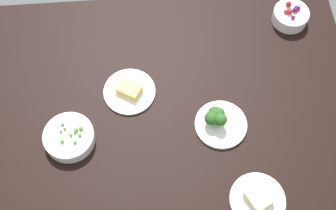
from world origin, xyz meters
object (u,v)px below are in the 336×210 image
plate_cheese (129,91)px  bowl_berries (291,16)px  plate_broccoli (219,121)px  bowl_peas (69,137)px  plate_sandwich (258,199)px

plate_cheese → bowl_berries: 68.26cm
plate_broccoli → bowl_berries: size_ratio=1.31×
bowl_berries → plate_broccoli: bearing=51.7°
bowl_peas → bowl_berries: size_ratio=1.25×
plate_sandwich → bowl_berries: 72.95cm
bowl_berries → plate_cheese: bearing=23.2°
plate_broccoli → plate_cheese: (29.75, -14.71, -1.49)cm
plate_cheese → plate_sandwich: 57.05cm
bowl_peas → plate_sandwich: 64.41cm
plate_broccoli → plate_cheese: size_ratio=0.97×
plate_broccoli → bowl_peas: size_ratio=1.05×
bowl_peas → plate_cheese: bearing=-141.0°
plate_sandwich → bowl_berries: (-24.01, -68.87, 1.66)cm
plate_broccoli → bowl_peas: bearing=2.2°
bowl_peas → bowl_berries: (-83.23, -43.57, 0.48)cm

